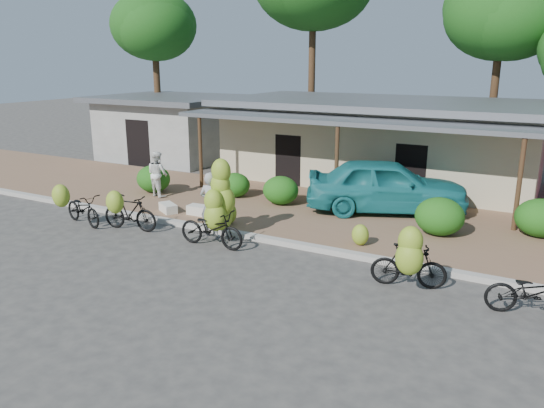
{
  "coord_description": "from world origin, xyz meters",
  "views": [
    {
      "loc": [
        6.49,
        -10.23,
        4.96
      ],
      "look_at": [
        -0.09,
        1.76,
        1.2
      ],
      "focal_mm": 35.0,
      "sensor_mm": 36.0,
      "label": 1
    }
  ],
  "objects_px": {
    "bike_far_left": "(80,207)",
    "teal_van": "(386,185)",
    "bike_left": "(128,211)",
    "bike_far_right": "(534,292)",
    "sack_far": "(168,208)",
    "vendor": "(211,205)",
    "tree_center_right": "(498,12)",
    "sack_near": "(201,210)",
    "tree_back_left": "(152,24)",
    "bike_center": "(216,214)",
    "bike_right": "(409,261)",
    "bystander": "(158,174)"
  },
  "relations": [
    {
      "from": "tree_back_left",
      "to": "tree_center_right",
      "type": "relative_size",
      "value": 0.96
    },
    {
      "from": "bike_far_left",
      "to": "vendor",
      "type": "distance_m",
      "value": 4.32
    },
    {
      "from": "bike_far_right",
      "to": "vendor",
      "type": "xyz_separation_m",
      "value": [
        -8.41,
        0.9,
        0.46
      ]
    },
    {
      "from": "bike_left",
      "to": "bystander",
      "type": "height_order",
      "value": "bystander"
    },
    {
      "from": "tree_center_right",
      "to": "bike_far_right",
      "type": "xyz_separation_m",
      "value": [
        3.1,
        -15.87,
        -6.47
      ]
    },
    {
      "from": "vendor",
      "to": "tree_center_right",
      "type": "bearing_deg",
      "value": -115.08
    },
    {
      "from": "tree_back_left",
      "to": "sack_near",
      "type": "relative_size",
      "value": 10.05
    },
    {
      "from": "tree_center_right",
      "to": "sack_near",
      "type": "bearing_deg",
      "value": -116.02
    },
    {
      "from": "sack_near",
      "to": "bike_right",
      "type": "bearing_deg",
      "value": -17.22
    },
    {
      "from": "bike_left",
      "to": "bike_far_right",
      "type": "xyz_separation_m",
      "value": [
        10.88,
        -0.14,
        -0.12
      ]
    },
    {
      "from": "sack_near",
      "to": "bike_far_left",
      "type": "bearing_deg",
      "value": -140.7
    },
    {
      "from": "bike_center",
      "to": "teal_van",
      "type": "distance_m",
      "value": 5.97
    },
    {
      "from": "tree_back_left",
      "to": "vendor",
      "type": "distance_m",
      "value": 17.38
    },
    {
      "from": "tree_back_left",
      "to": "tree_center_right",
      "type": "xyz_separation_m",
      "value": [
        17.0,
        3.5,
        0.19
      ]
    },
    {
      "from": "bike_center",
      "to": "vendor",
      "type": "relative_size",
      "value": 1.24
    },
    {
      "from": "vendor",
      "to": "bike_right",
      "type": "bearing_deg",
      "value": 165.4
    },
    {
      "from": "sack_far",
      "to": "teal_van",
      "type": "height_order",
      "value": "teal_van"
    },
    {
      "from": "tree_back_left",
      "to": "bike_far_left",
      "type": "height_order",
      "value": "tree_back_left"
    },
    {
      "from": "tree_back_left",
      "to": "bike_center",
      "type": "xyz_separation_m",
      "value": [
        12.16,
        -11.92,
        -5.91
      ]
    },
    {
      "from": "tree_back_left",
      "to": "bike_left",
      "type": "relative_size",
      "value": 4.59
    },
    {
      "from": "bike_far_left",
      "to": "teal_van",
      "type": "relative_size",
      "value": 0.38
    },
    {
      "from": "tree_center_right",
      "to": "teal_van",
      "type": "relative_size",
      "value": 1.73
    },
    {
      "from": "bike_far_right",
      "to": "teal_van",
      "type": "height_order",
      "value": "teal_van"
    },
    {
      "from": "bystander",
      "to": "bike_right",
      "type": "bearing_deg",
      "value": 175.78
    },
    {
      "from": "bike_far_left",
      "to": "bike_left",
      "type": "relative_size",
      "value": 1.06
    },
    {
      "from": "bike_far_right",
      "to": "sack_far",
      "type": "xyz_separation_m",
      "value": [
        -10.89,
        1.97,
        -0.23
      ]
    },
    {
      "from": "bike_left",
      "to": "teal_van",
      "type": "distance_m",
      "value": 8.16
    },
    {
      "from": "tree_center_right",
      "to": "sack_far",
      "type": "relative_size",
      "value": 11.85
    },
    {
      "from": "bike_far_left",
      "to": "sack_near",
      "type": "bearing_deg",
      "value": -36.26
    },
    {
      "from": "bike_center",
      "to": "teal_van",
      "type": "bearing_deg",
      "value": -34.31
    },
    {
      "from": "teal_van",
      "to": "bike_far_right",
      "type": "bearing_deg",
      "value": -162.33
    },
    {
      "from": "teal_van",
      "to": "sack_far",
      "type": "bearing_deg",
      "value": 96.28
    },
    {
      "from": "tree_center_right",
      "to": "bike_left",
      "type": "bearing_deg",
      "value": -116.32
    },
    {
      "from": "tree_back_left",
      "to": "bike_center",
      "type": "distance_m",
      "value": 18.02
    },
    {
      "from": "sack_near",
      "to": "teal_van",
      "type": "height_order",
      "value": "teal_van"
    },
    {
      "from": "tree_center_right",
      "to": "bike_far_right",
      "type": "height_order",
      "value": "tree_center_right"
    },
    {
      "from": "bike_far_right",
      "to": "sack_far",
      "type": "height_order",
      "value": "bike_far_right"
    },
    {
      "from": "tree_center_right",
      "to": "sack_near",
      "type": "xyz_separation_m",
      "value": [
        -6.67,
        -13.66,
        -6.69
      ]
    },
    {
      "from": "bike_right",
      "to": "bike_far_right",
      "type": "height_order",
      "value": "bike_right"
    },
    {
      "from": "tree_back_left",
      "to": "bike_center",
      "type": "bearing_deg",
      "value": -44.43
    },
    {
      "from": "teal_van",
      "to": "bystander",
      "type": "bearing_deg",
      "value": 81.2
    },
    {
      "from": "bike_far_left",
      "to": "bike_center",
      "type": "height_order",
      "value": "bike_center"
    },
    {
      "from": "bike_far_right",
      "to": "bike_left",
      "type": "bearing_deg",
      "value": 74.63
    },
    {
      "from": "sack_far",
      "to": "bystander",
      "type": "relative_size",
      "value": 0.46
    },
    {
      "from": "tree_center_right",
      "to": "bike_right",
      "type": "height_order",
      "value": "tree_center_right"
    },
    {
      "from": "tree_center_right",
      "to": "sack_near",
      "type": "height_order",
      "value": "tree_center_right"
    },
    {
      "from": "sack_far",
      "to": "vendor",
      "type": "relative_size",
      "value": 0.39
    },
    {
      "from": "bike_center",
      "to": "bystander",
      "type": "relative_size",
      "value": 1.43
    },
    {
      "from": "tree_back_left",
      "to": "bike_right",
      "type": "bearing_deg",
      "value": -35.19
    },
    {
      "from": "tree_center_right",
      "to": "vendor",
      "type": "distance_m",
      "value": 16.98
    }
  ]
}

